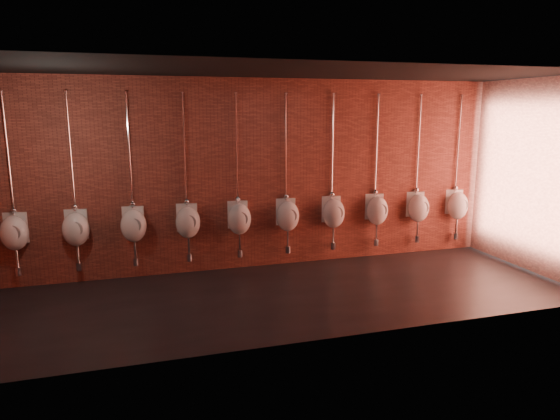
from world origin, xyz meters
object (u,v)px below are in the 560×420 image
Objects in this scene: urinal_3 at (188,221)px; urinal_7 at (377,210)px; urinal_0 at (14,232)px; urinal_8 at (418,207)px; urinal_5 at (288,215)px; urinal_9 at (457,205)px; urinal_6 at (333,212)px; urinal_4 at (239,218)px; urinal_2 at (134,225)px; urinal_1 at (76,228)px.

urinal_3 and urinal_7 have the same top height.
urinal_8 is (6.79, 0.00, 0.00)m from urinal_0.
urinal_5 and urinal_9 have the same top height.
urinal_9 is (2.55, 0.00, 0.00)m from urinal_6.
urinal_4 is at bearing 180.00° from urinal_8.
urinal_6 is at bearing 0.00° from urinal_4.
urinal_9 is at bearing 0.00° from urinal_7.
urinal_4 is at bearing 0.00° from urinal_3.
urinal_4 and urinal_9 have the same top height.
urinal_3 is 2.55m from urinal_6.
urinal_9 is at bearing 0.00° from urinal_8.
urinal_0 is at bearing 180.00° from urinal_7.
urinal_8 is at bearing 0.00° from urinal_4.
urinal_3 is 4.25m from urinal_8.
urinal_4 and urinal_6 have the same top height.
urinal_2 is 1.00× the size of urinal_4.
urinal_4 is (0.85, 0.00, 0.00)m from urinal_3.
urinal_1 is (0.85, 0.00, 0.00)m from urinal_0.
urinal_2 is 1.70m from urinal_4.
urinal_9 is (0.85, 0.00, 0.00)m from urinal_8.
urinal_7 is (5.94, 0.00, 0.00)m from urinal_0.
urinal_8 is at bearing 0.00° from urinal_5.
urinal_5 is at bearing 0.00° from urinal_1.
urinal_0 is at bearing 180.00° from urinal_4.
urinal_5 is (1.70, 0.00, 0.00)m from urinal_3.
urinal_0 is 1.00× the size of urinal_2.
urinal_5 is at bearing 180.00° from urinal_6.
urinal_9 is (4.25, 0.00, 0.00)m from urinal_4.
urinal_3 is 1.00× the size of urinal_9.
urinal_5 is 2.55m from urinal_8.
urinal_6 is 2.55m from urinal_9.
urinal_2 is (0.85, 0.00, 0.00)m from urinal_1.
urinal_0 and urinal_6 have the same top height.
urinal_3 is at bearing 180.00° from urinal_4.
urinal_4 is at bearing 180.00° from urinal_9.
urinal_7 is (0.85, 0.00, 0.00)m from urinal_6.
urinal_0 is at bearing 180.00° from urinal_9.
urinal_4 is 0.85m from urinal_5.
urinal_4 is at bearing 0.00° from urinal_2.
urinal_3 is at bearing 180.00° from urinal_6.
urinal_3 and urinal_4 have the same top height.
urinal_0 is at bearing 180.00° from urinal_8.
urinal_9 is at bearing 0.00° from urinal_6.
urinal_7 is at bearing 0.00° from urinal_0.
urinal_8 is (4.25, 0.00, 0.00)m from urinal_3.
urinal_7 and urinal_9 have the same top height.
urinal_1 and urinal_3 have the same top height.
urinal_1 is 4.25m from urinal_6.
urinal_5 is 3.40m from urinal_9.
urinal_8 is (5.94, 0.00, 0.00)m from urinal_1.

